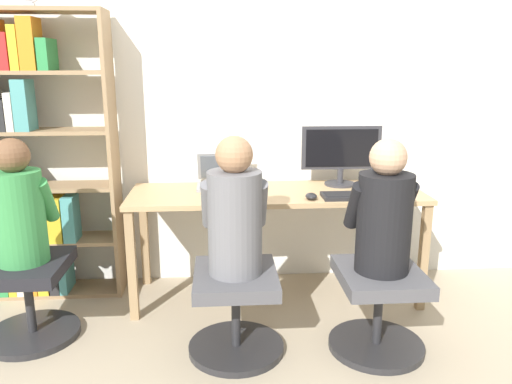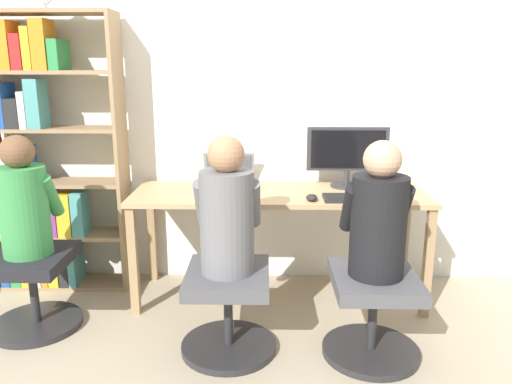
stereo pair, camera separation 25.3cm
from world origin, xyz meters
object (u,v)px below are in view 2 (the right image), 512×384
desktop_monitor (347,155)px  person_near_shelf (24,202)px  office_chair_right (228,305)px  keyboard (356,198)px  office_chair_side (33,286)px  laptop (228,179)px  person_at_laptop (227,213)px  person_at_monitor (379,217)px  bookshelf (39,164)px  office_chair_left (373,309)px

desktop_monitor → person_near_shelf: 1.94m
office_chair_right → person_near_shelf: 1.26m
keyboard → office_chair_side: keyboard is taller
laptop → person_at_laptop: size_ratio=0.48×
person_at_laptop → person_near_shelf: 1.15m
person_at_monitor → person_near_shelf: person_at_monitor is taller
office_chair_right → person_at_laptop: 0.51m
laptop → bookshelf: size_ratio=0.19×
keyboard → person_at_monitor: 0.49m
person_near_shelf → keyboard: bearing=7.2°
bookshelf → person_near_shelf: bearing=-75.0°
person_at_laptop → person_at_monitor: bearing=-2.3°
office_chair_right → bookshelf: (-1.28, 0.79, 0.60)m
person_at_monitor → laptop: bearing=134.0°
person_at_monitor → person_at_laptop: size_ratio=0.98×
person_at_laptop → keyboard: bearing=32.1°
office_chair_right → person_near_shelf: (-1.13, 0.23, 0.49)m
office_chair_left → person_at_laptop: person_at_laptop is taller
laptop → keyboard: bearing=-23.8°
person_at_monitor → office_chair_left: bearing=-90.0°
office_chair_left → person_at_monitor: person_at_monitor is taller
person_at_laptop → laptop: bearing=93.6°
person_at_monitor → person_near_shelf: (-1.88, 0.25, -0.00)m
desktop_monitor → laptop: 0.79m
office_chair_side → office_chair_right: bearing=-11.1°
bookshelf → desktop_monitor: bearing=0.0°
desktop_monitor → office_chair_right: bearing=-132.4°
office_chair_left → person_at_monitor: size_ratio=0.74×
office_chair_side → person_near_shelf: size_ratio=0.76×
desktop_monitor → person_at_laptop: size_ratio=0.75×
keyboard → bookshelf: bearing=170.8°
bookshelf → person_at_laptop: bearing=-31.4°
person_at_laptop → office_chair_side: person_at_laptop is taller
desktop_monitor → bookshelf: (-2.00, -0.00, -0.06)m
person_at_monitor → person_near_shelf: size_ratio=1.02×
desktop_monitor → office_chair_left: (0.03, -0.82, -0.66)m
keyboard → desktop_monitor: bearing=91.2°
office_chair_left → person_near_shelf: bearing=172.2°
laptop → office_chair_right: bearing=-86.4°
laptop → office_chair_left: size_ratio=0.67×
keyboard → person_at_laptop: size_ratio=0.54×
desktop_monitor → person_near_shelf: bearing=-163.1°
desktop_monitor → office_chair_right: size_ratio=1.03×
laptop → keyboard: (0.78, -0.34, -0.03)m
office_chair_left → laptop: bearing=133.8°
laptop → person_at_monitor: size_ratio=0.50×
office_chair_left → bookshelf: bearing=158.1°
office_chair_left → office_chair_right: (-0.75, 0.03, 0.00)m
desktop_monitor → laptop: bearing=178.8°
person_at_monitor → office_chair_side: size_ratio=1.35×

